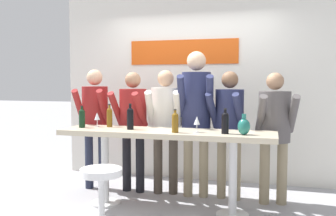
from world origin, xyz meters
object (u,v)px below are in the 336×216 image
Objects in this scene: person_left at (133,118)px; wine_bottle_3 at (175,122)px; bar_stool at (101,190)px; person_right at (274,124)px; wine_bottle_2 at (82,117)px; person_center_left at (165,118)px; wine_bottle_4 at (109,116)px; person_far_left at (95,115)px; wine_glass_0 at (197,121)px; wine_bottle_1 at (225,122)px; tasting_table at (166,142)px; decorative_vase at (244,126)px; wine_glass_1 at (97,117)px; wine_bottle_0 at (130,117)px; person_center_right at (229,121)px; person_center at (196,107)px.

person_left is 1.04m from wine_bottle_3.
wine_bottle_3 is at bearing 47.41° from bar_stool.
person_left reaches higher than person_right.
bar_stool is at bearing -51.07° from wine_bottle_2.
person_center_left is 0.74m from wine_bottle_4.
wine_glass_0 is (1.54, -0.62, 0.03)m from person_far_left.
wine_bottle_4 is 1.59× the size of wine_glass_0.
wine_bottle_1 is 0.31m from wine_glass_0.
person_center_left is at bearing 106.43° from tasting_table.
wine_glass_0 is at bearing -9.79° from tasting_table.
wine_bottle_1 reaches higher than decorative_vase.
bar_stool is 1.17m from wine_glass_1.
person_far_left reaches higher than decorative_vase.
person_left is 1.81m from person_right.
wine_bottle_0 is 1.13× the size of wine_bottle_2.
wine_bottle_4 reaches higher than wine_glass_1.
wine_bottle_2 is (-1.73, 0.07, -0.00)m from wine_bottle_1.
bar_stool is 2.31× the size of wine_bottle_1.
wine_bottle_2 is at bearing 174.12° from wine_bottle_3.
person_center_right reaches higher than wine_bottle_4.
wine_bottle_3 is 0.24m from wine_glass_0.
person_center_right is at bearing 42.12° from tasting_table.
wine_bottle_1 is at bearing 5.96° from wine_bottle_3.
wine_glass_1 is at bearing 172.88° from wine_glass_0.
wine_glass_0 is at bearing -9.64° from wine_bottle_4.
wine_glass_0 is at bearing -154.40° from person_right.
wine_bottle_2 is 1.42m from wine_glass_0.
person_right is (1.63, 1.31, 0.55)m from bar_stool.
person_center is 7.21× the size of wine_bottle_3.
person_left reaches higher than wine_bottle_4.
person_far_left reaches higher than person_center_right.
wine_bottle_2 is at bearing -179.01° from tasting_table.
wine_glass_0 is 0.51m from decorative_vase.
person_center_right is 1.01× the size of person_right.
wine_bottle_0 is 0.62m from wine_bottle_2.
wine_bottle_4 is at bearing 170.36° from wine_glass_0.
wine_glass_0 is (0.79, -0.04, -0.01)m from wine_bottle_0.
wine_bottle_0 is 0.49m from wine_glass_1.
person_right is 1.02m from wine_glass_0.
person_center_right is 0.73m from decorative_vase.
wine_glass_1 is (0.14, 0.11, 0.00)m from wine_bottle_2.
wine_bottle_2 is at bearing -153.80° from wine_bottle_4.
person_center is 1.09m from wine_bottle_4.
person_center is 10.47× the size of wine_glass_1.
bar_stool is at bearing -70.65° from wine_bottle_4.
wine_bottle_2 is (-0.62, 0.00, -0.02)m from wine_bottle_0.
decorative_vase is at bearing -25.08° from person_far_left.
decorative_vase is at bearing -59.87° from person_center_right.
decorative_vase is at bearing -6.52° from wine_glass_1.
bar_stool is 2.16m from person_right.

